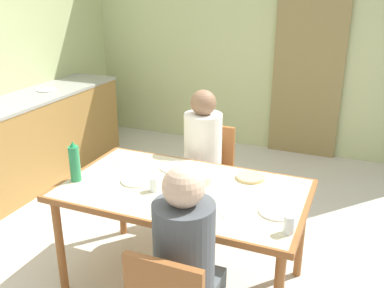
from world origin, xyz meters
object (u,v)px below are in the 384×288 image
object	(u,v)px
person_near_diner	(185,248)
person_far_diner	(202,145)
chair_far_diner	(208,171)
dining_table	(183,197)
kitchen_counter	(28,141)
water_bottle_green_near	(196,197)
serving_bowl_center	(202,177)
water_bottle_green_far	(75,162)

from	to	relation	value
person_near_diner	person_far_diner	distance (m)	1.42
chair_far_diner	person_near_diner	world-z (taller)	person_near_diner
dining_table	person_far_diner	distance (m)	0.69
person_far_diner	chair_far_diner	bearing A→B (deg)	-90.00
kitchen_counter	water_bottle_green_near	distance (m)	2.70
dining_table	chair_far_diner	xyz separation A→B (m)	(-0.13, 0.81, -0.17)
kitchen_counter	chair_far_diner	bearing A→B (deg)	-2.29
serving_bowl_center	chair_far_diner	bearing A→B (deg)	107.17
person_near_diner	water_bottle_green_far	world-z (taller)	person_near_diner
water_bottle_green_near	serving_bowl_center	size ratio (longest dim) A/B	1.84
water_bottle_green_far	serving_bowl_center	world-z (taller)	water_bottle_green_far
person_far_diner	water_bottle_green_near	xyz separation A→B (m)	(0.36, -1.02, 0.10)
person_near_diner	water_bottle_green_near	distance (m)	0.35
dining_table	chair_far_diner	distance (m)	0.84
kitchen_counter	person_near_diner	distance (m)	2.92
person_near_diner	water_bottle_green_far	xyz separation A→B (m)	(-1.01, 0.50, 0.09)
dining_table	chair_far_diner	size ratio (longest dim) A/B	1.82
chair_far_diner	water_bottle_green_near	world-z (taller)	water_bottle_green_near
dining_table	water_bottle_green_near	bearing A→B (deg)	-56.82
dining_table	person_far_diner	xyz separation A→B (m)	(-0.13, 0.67, 0.11)
dining_table	serving_bowl_center	world-z (taller)	serving_bowl_center
person_near_diner	serving_bowl_center	distance (m)	0.84
kitchen_counter	water_bottle_green_far	world-z (taller)	water_bottle_green_far
kitchen_counter	chair_far_diner	world-z (taller)	kitchen_counter
chair_far_diner	kitchen_counter	bearing A→B (deg)	-2.29
person_near_diner	person_far_diner	world-z (taller)	same
dining_table	water_bottle_green_near	xyz separation A→B (m)	(0.23, -0.35, 0.21)
chair_far_diner	person_far_diner	xyz separation A→B (m)	(-0.00, -0.14, 0.28)
kitchen_counter	water_bottle_green_far	distance (m)	1.83
kitchen_counter	chair_far_diner	distance (m)	2.01
kitchen_counter	person_near_diner	world-z (taller)	person_near_diner
person_far_diner	kitchen_counter	bearing A→B (deg)	-6.16
kitchen_counter	person_far_diner	distance (m)	2.05
chair_far_diner	serving_bowl_center	distance (m)	0.75
chair_far_diner	water_bottle_green_near	distance (m)	1.27
chair_far_diner	person_near_diner	xyz separation A→B (m)	(0.43, -1.48, 0.28)
person_far_diner	water_bottle_green_far	xyz separation A→B (m)	(-0.58, -0.85, 0.09)
water_bottle_green_far	person_near_diner	bearing A→B (deg)	-26.37
person_near_diner	water_bottle_green_near	bearing A→B (deg)	103.55
dining_table	person_near_diner	distance (m)	0.75
person_far_diner	serving_bowl_center	distance (m)	0.58
chair_far_diner	water_bottle_green_far	distance (m)	1.20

